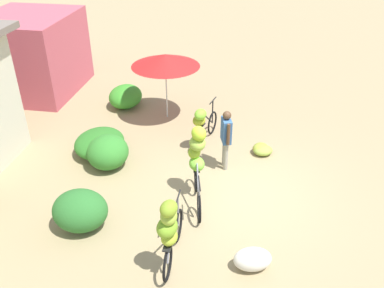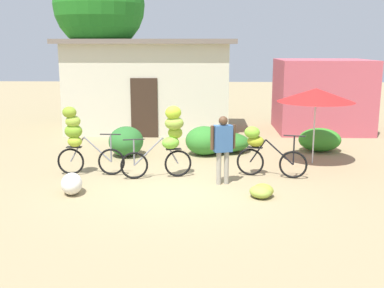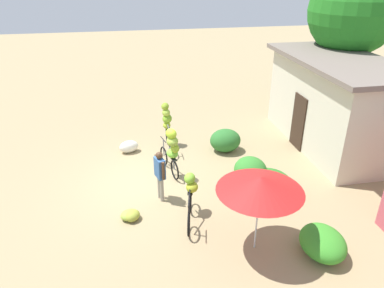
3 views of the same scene
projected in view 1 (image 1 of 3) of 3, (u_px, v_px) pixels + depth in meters
The scene contains 13 objects.
ground_plane at pixel (232, 192), 9.55m from camera, with size 60.00×60.00×0.00m, color #98855E.
shop_pink at pixel (32, 54), 13.90m from camera, with size 3.20×2.80×2.57m, color #BA4D5B.
hedge_bush_front_left at pixel (80, 210), 8.34m from camera, with size 0.97×1.12×0.84m, color #2B6B2B.
hedge_bush_front_right at pixel (108, 152), 10.24m from camera, with size 1.09×1.02×0.82m, color #327C2B.
hedge_bush_mid at pixel (100, 143), 10.87m from camera, with size 1.46×1.27×0.57m, color #2C7025.
hedge_bush_by_door at pixel (126, 96), 13.23m from camera, with size 1.24×1.03×0.68m, color #378D28.
market_umbrella at pixel (165, 60), 11.83m from camera, with size 1.99×1.99×1.99m.
bicycle_leftmost at pixel (170, 229), 7.12m from camera, with size 1.64×0.45×1.66m.
bicycle_near_pile at pixel (197, 158), 8.93m from camera, with size 1.65×0.52×1.71m.
bicycle_center_loaded at pixel (202, 123), 10.95m from camera, with size 1.64×0.55×1.20m.
banana_pile_on_ground at pixel (262, 149), 10.89m from camera, with size 0.65×0.67×0.27m.
produce_sack at pixel (253, 259), 7.49m from camera, with size 0.70×0.44×0.44m, color silver.
person_vendor at pixel (226, 134), 9.93m from camera, with size 0.56×0.31×1.55m.
Camera 1 is at (-7.66, -0.34, 5.86)m, focal length 38.92 mm.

